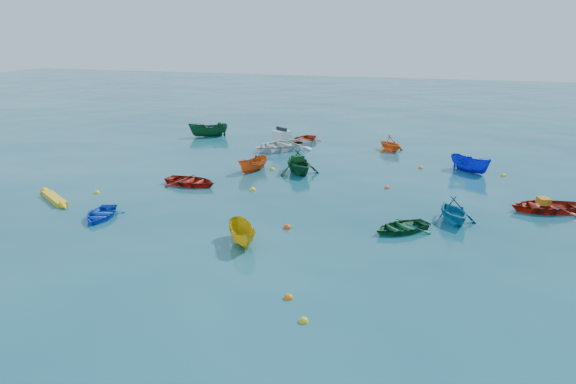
% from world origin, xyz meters
% --- Properties ---
extents(ground, '(160.00, 160.00, 0.00)m').
position_xyz_m(ground, '(0.00, 0.00, 0.00)').
color(ground, '#0B3E50').
rests_on(ground, ground).
extents(dinghy_blue_sw, '(2.56, 3.09, 0.55)m').
position_xyz_m(dinghy_blue_sw, '(-7.70, -0.62, 0.00)').
color(dinghy_blue_sw, blue).
rests_on(dinghy_blue_sw, ground).
extents(sampan_yellow_mid, '(2.27, 2.77, 1.03)m').
position_xyz_m(sampan_yellow_mid, '(0.10, -1.65, 0.00)').
color(sampan_yellow_mid, gold).
rests_on(sampan_yellow_mid, ground).
extents(dinghy_green_e, '(3.36, 3.35, 0.57)m').
position_xyz_m(dinghy_green_e, '(6.33, 1.95, 0.00)').
color(dinghy_green_e, '#135227').
rests_on(dinghy_green_e, ground).
extents(dinghy_cyan_se, '(3.01, 3.18, 1.32)m').
position_xyz_m(dinghy_cyan_se, '(8.52, 3.93, 0.00)').
color(dinghy_cyan_se, teal).
rests_on(dinghy_cyan_se, ground).
extents(dinghy_red_nw, '(3.42, 2.64, 0.66)m').
position_xyz_m(dinghy_red_nw, '(-6.23, 5.94, 0.00)').
color(dinghy_red_nw, '#A21B0D').
rests_on(dinghy_red_nw, ground).
extents(sampan_orange_n, '(1.77, 2.78, 1.01)m').
position_xyz_m(sampan_orange_n, '(-3.93, 10.07, 0.00)').
color(sampan_orange_n, '#CF5113').
rests_on(sampan_orange_n, ground).
extents(dinghy_green_n, '(3.91, 3.96, 1.58)m').
position_xyz_m(dinghy_green_n, '(-1.02, 10.37, 0.00)').
color(dinghy_green_n, '#114C24').
rests_on(dinghy_green_n, ground).
extents(dinghy_red_ne, '(4.00, 3.37, 0.71)m').
position_xyz_m(dinghy_red_ne, '(12.83, 7.04, 0.00)').
color(dinghy_red_ne, '#9C1D0D').
rests_on(dinghy_red_ne, ground).
extents(sampan_blue_far, '(3.02, 2.70, 1.14)m').
position_xyz_m(sampan_blue_far, '(9.21, 14.11, 0.00)').
color(sampan_blue_far, '#0F1DC5').
rests_on(sampan_blue_far, ground).
extents(dinghy_red_far, '(2.79, 3.54, 0.66)m').
position_xyz_m(dinghy_red_far, '(-3.50, 19.81, 0.00)').
color(dinghy_red_far, '#B92D0F').
rests_on(dinghy_red_far, ground).
extents(dinghy_orange_far, '(3.13, 3.12, 1.25)m').
position_xyz_m(dinghy_orange_far, '(3.52, 18.85, 0.00)').
color(dinghy_orange_far, orange).
rests_on(dinghy_orange_far, ground).
extents(sampan_green_far, '(3.43, 2.67, 1.26)m').
position_xyz_m(sampan_green_far, '(-11.66, 19.74, 0.00)').
color(sampan_green_far, '#0F4421').
rests_on(sampan_green_far, ground).
extents(kayak_yellow, '(3.17, 2.40, 0.34)m').
position_xyz_m(kayak_yellow, '(-11.64, 0.93, 0.00)').
color(kayak_yellow, yellow).
rests_on(kayak_yellow, ground).
extents(motorboat_white, '(5.48, 5.81, 1.58)m').
position_xyz_m(motorboat_white, '(-4.25, 16.77, 0.00)').
color(motorboat_white, silver).
rests_on(motorboat_white, ground).
extents(tarp_green_b, '(0.87, 0.85, 0.34)m').
position_xyz_m(tarp_green_b, '(-1.09, 10.45, 0.96)').
color(tarp_green_b, '#11441A').
rests_on(tarp_green_b, dinghy_green_n).
extents(tarp_orange_b, '(0.69, 0.79, 0.32)m').
position_xyz_m(tarp_orange_b, '(12.74, 7.01, 0.52)').
color(tarp_orange_b, orange).
rests_on(tarp_orange_b, dinghy_red_ne).
extents(buoy_ye_a, '(0.33, 0.33, 0.33)m').
position_xyz_m(buoy_ye_a, '(4.39, -7.17, 0.00)').
color(buoy_ye_a, gold).
rests_on(buoy_ye_a, ground).
extents(buoy_or_b, '(0.33, 0.33, 0.33)m').
position_xyz_m(buoy_or_b, '(3.47, -5.82, 0.00)').
color(buoy_or_b, orange).
rests_on(buoy_or_b, ground).
extents(buoy_ye_b, '(0.33, 0.33, 0.33)m').
position_xyz_m(buoy_ye_b, '(-10.43, 2.85, 0.00)').
color(buoy_ye_b, yellow).
rests_on(buoy_ye_b, ground).
extents(buoy_or_c, '(0.38, 0.38, 0.38)m').
position_xyz_m(buoy_or_c, '(1.33, 0.74, 0.00)').
color(buoy_or_c, '#E84C0C').
rests_on(buoy_or_c, ground).
extents(buoy_ye_c, '(0.33, 0.33, 0.33)m').
position_xyz_m(buoy_ye_c, '(-2.88, 10.71, 0.00)').
color(buoy_ye_c, yellow).
rests_on(buoy_ye_c, ground).
extents(buoy_or_d, '(0.31, 0.31, 0.31)m').
position_xyz_m(buoy_or_d, '(4.75, 8.73, 0.00)').
color(buoy_or_d, '#FB5B0D').
rests_on(buoy_or_d, ground).
extents(buoy_ye_d, '(0.36, 0.36, 0.36)m').
position_xyz_m(buoy_ye_d, '(-2.41, 6.00, 0.00)').
color(buoy_ye_d, yellow).
rests_on(buoy_ye_d, ground).
extents(buoy_or_e, '(0.32, 0.32, 0.32)m').
position_xyz_m(buoy_or_e, '(6.18, 14.06, 0.00)').
color(buoy_or_e, orange).
rests_on(buoy_or_e, ground).
extents(buoy_ye_e, '(0.32, 0.32, 0.32)m').
position_xyz_m(buoy_ye_e, '(11.19, 13.63, 0.00)').
color(buoy_ye_e, yellow).
rests_on(buoy_ye_e, ground).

